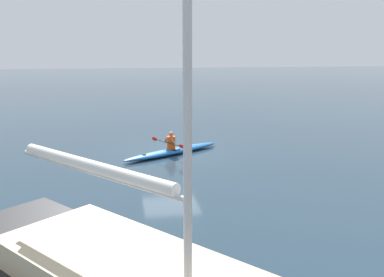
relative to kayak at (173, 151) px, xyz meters
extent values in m
plane|color=#233847|center=(0.08, -0.27, -0.13)|extent=(160.00, 160.00, 0.00)
ellipsoid|color=#1959A5|center=(0.00, 0.00, 0.00)|extent=(4.68, 3.13, 0.26)
torus|color=black|center=(-0.03, -0.02, 0.11)|extent=(0.80, 0.80, 0.04)
cylinder|color=black|center=(1.30, 0.77, 0.12)|extent=(0.18, 0.18, 0.02)
cylinder|color=#E04C14|center=(0.07, 0.04, 0.40)|extent=(0.36, 0.36, 0.55)
sphere|color=#936B4C|center=(0.07, 0.04, 0.79)|extent=(0.21, 0.21, 0.21)
cylinder|color=black|center=(0.24, 0.14, 0.44)|extent=(1.01, 1.68, 0.03)
ellipsoid|color=red|center=(-0.25, 0.97, 0.44)|extent=(0.24, 0.36, 0.17)
ellipsoid|color=red|center=(0.73, -0.69, 0.44)|extent=(0.24, 0.36, 0.17)
cylinder|color=#936B4C|center=(0.00, 0.32, 0.48)|extent=(0.29, 0.22, 0.34)
cylinder|color=#936B4C|center=(0.28, -0.16, 0.48)|extent=(0.13, 0.32, 0.34)
cube|color=#C6B28C|center=(2.28, 11.40, 0.89)|extent=(4.63, 4.93, 0.52)
cylinder|color=silver|center=(2.75, 10.84, 2.43)|extent=(2.78, 3.26, 0.09)
cylinder|color=white|center=(2.75, 10.84, 2.53)|extent=(2.59, 3.01, 0.20)
camera|label=1|loc=(2.27, 17.72, 4.45)|focal=39.17mm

